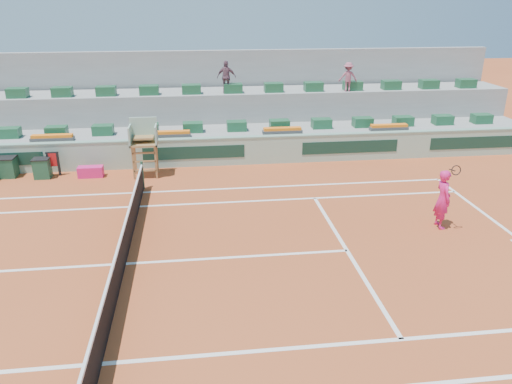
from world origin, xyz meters
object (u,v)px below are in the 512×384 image
tennis_player (443,199)px  drink_cooler_a (42,168)px  player_bag (91,172)px  umpire_chair (144,139)px

tennis_player → drink_cooler_a: bearing=155.4°
player_bag → drink_cooler_a: 1.94m
player_bag → tennis_player: size_ratio=0.44×
umpire_chair → tennis_player: bearing=-32.4°
player_bag → umpire_chair: bearing=-1.7°
umpire_chair → drink_cooler_a: umpire_chair is taller
player_bag → umpire_chair: umpire_chair is taller
umpire_chair → tennis_player: (9.85, -6.26, -0.57)m
drink_cooler_a → tennis_player: 15.47m
drink_cooler_a → player_bag: bearing=-3.3°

